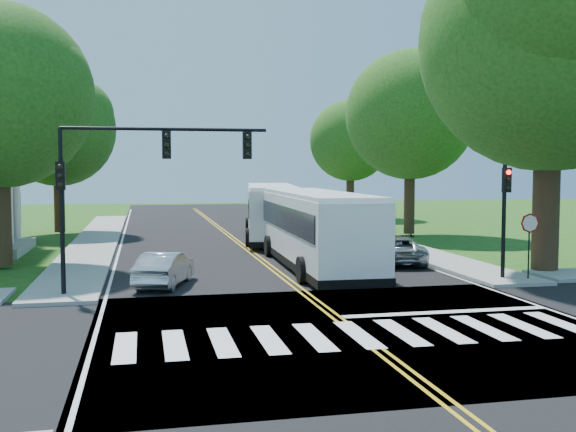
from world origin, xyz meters
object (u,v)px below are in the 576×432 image
object	(u,v)px
bus_lead	(315,228)
dark_sedan	(369,244)
bus_follow	(271,211)
suv	(396,250)
signal_nw	(132,169)
hatchback	(164,269)
signal_ne	(505,205)

from	to	relation	value
bus_lead	dark_sedan	distance (m)	4.41
bus_follow	suv	world-z (taller)	bus_follow
signal_nw	hatchback	world-z (taller)	signal_nw
signal_ne	bus_lead	xyz separation A→B (m)	(-6.29, 4.97, -1.18)
dark_sedan	hatchback	bearing A→B (deg)	10.09
bus_lead	hatchback	xyz separation A→B (m)	(-6.68, -3.33, -1.13)
hatchback	signal_ne	bearing A→B (deg)	-169.65
bus_lead	suv	xyz separation A→B (m)	(3.99, 0.52, -1.14)
bus_lead	suv	distance (m)	4.19
bus_lead	bus_follow	world-z (taller)	bus_follow
bus_lead	hatchback	distance (m)	7.55
signal_ne	suv	world-z (taller)	signal_ne
signal_nw	bus_lead	world-z (taller)	signal_nw
signal_ne	dark_sedan	size ratio (longest dim) A/B	0.93
hatchback	dark_sedan	world-z (taller)	dark_sedan
dark_sedan	bus_lead	bearing A→B (deg)	17.27
signal_ne	suv	bearing A→B (deg)	112.74
signal_nw	dark_sedan	bearing A→B (deg)	34.29
bus_follow	hatchback	bearing A→B (deg)	74.44
signal_ne	bus_lead	distance (m)	8.10
signal_ne	hatchback	bearing A→B (deg)	172.80
bus_follow	suv	xyz separation A→B (m)	(3.64, -11.83, -1.14)
signal_nw	signal_ne	size ratio (longest dim) A/B	1.62
bus_follow	dark_sedan	size ratio (longest dim) A/B	2.80
suv	dark_sedan	size ratio (longest dim) A/B	0.96
bus_follow	dark_sedan	bearing A→B (deg)	115.85
bus_lead	hatchback	size ratio (longest dim) A/B	3.35
bus_follow	suv	size ratio (longest dim) A/B	2.92
bus_lead	hatchback	bearing A→B (deg)	28.01
signal_nw	bus_follow	xyz separation A→B (m)	(8.11, 17.33, -2.59)
signal_nw	suv	distance (m)	13.50
hatchback	bus_lead	bearing A→B (deg)	-135.96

